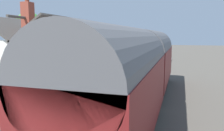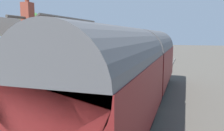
{
  "view_description": "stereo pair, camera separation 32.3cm",
  "coord_description": "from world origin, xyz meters",
  "px_view_note": "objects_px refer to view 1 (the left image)",
  "views": [
    {
      "loc": [
        -13.09,
        -3.04,
        3.99
      ],
      "look_at": [
        1.72,
        1.5,
        1.89
      ],
      "focal_mm": 36.26,
      "sensor_mm": 36.0,
      "label": 1
    },
    {
      "loc": [
        -12.99,
        -3.35,
        3.99
      ],
      "look_at": [
        1.72,
        1.5,
        1.89
      ],
      "focal_mm": 36.26,
      "sensor_mm": 36.0,
      "label": 2
    }
  ],
  "objects_px": {
    "station_building": "(47,59)",
    "planter_under_sign": "(87,62)",
    "bench_platform_end": "(21,97)",
    "planter_corner_building": "(37,112)",
    "station_sign_board": "(96,68)",
    "train": "(139,68)",
    "bench_by_lamp": "(113,62)",
    "tree_mid_background": "(30,31)",
    "bench_near_building": "(118,59)",
    "planter_by_door": "(99,60)",
    "lamp_post_platform": "(86,47)"
  },
  "relations": [
    {
      "from": "planter_by_door",
      "to": "station_sign_board",
      "type": "height_order",
      "value": "station_sign_board"
    },
    {
      "from": "bench_platform_end",
      "to": "station_sign_board",
      "type": "distance_m",
      "value": 4.74
    },
    {
      "from": "station_building",
      "to": "tree_mid_background",
      "type": "height_order",
      "value": "tree_mid_background"
    },
    {
      "from": "bench_platform_end",
      "to": "station_building",
      "type": "bearing_deg",
      "value": 22.08
    },
    {
      "from": "bench_platform_end",
      "to": "tree_mid_background",
      "type": "xyz_separation_m",
      "value": [
        11.94,
        8.4,
        2.99
      ]
    },
    {
      "from": "planter_by_door",
      "to": "tree_mid_background",
      "type": "height_order",
      "value": "tree_mid_background"
    },
    {
      "from": "planter_corner_building",
      "to": "lamp_post_platform",
      "type": "distance_m",
      "value": 5.13
    },
    {
      "from": "bench_near_building",
      "to": "bench_platform_end",
      "type": "bearing_deg",
      "value": -179.86
    },
    {
      "from": "train",
      "to": "bench_near_building",
      "type": "bearing_deg",
      "value": 21.21
    },
    {
      "from": "bench_near_building",
      "to": "tree_mid_background",
      "type": "distance_m",
      "value": 9.54
    },
    {
      "from": "bench_near_building",
      "to": "bench_platform_end",
      "type": "height_order",
      "value": "same"
    },
    {
      "from": "bench_by_lamp",
      "to": "lamp_post_platform",
      "type": "bearing_deg",
      "value": -171.92
    },
    {
      "from": "bench_platform_end",
      "to": "station_sign_board",
      "type": "relative_size",
      "value": 0.89
    },
    {
      "from": "bench_platform_end",
      "to": "lamp_post_platform",
      "type": "xyz_separation_m",
      "value": [
        3.5,
        -1.5,
        1.99
      ]
    },
    {
      "from": "planter_corner_building",
      "to": "station_building",
      "type": "bearing_deg",
      "value": 29.93
    },
    {
      "from": "planter_by_door",
      "to": "planter_under_sign",
      "type": "height_order",
      "value": "planter_by_door"
    },
    {
      "from": "planter_under_sign",
      "to": "tree_mid_background",
      "type": "relative_size",
      "value": 0.1
    },
    {
      "from": "planter_by_door",
      "to": "lamp_post_platform",
      "type": "distance_m",
      "value": 10.94
    },
    {
      "from": "train",
      "to": "station_sign_board",
      "type": "height_order",
      "value": "train"
    },
    {
      "from": "bench_near_building",
      "to": "planter_corner_building",
      "type": "xyz_separation_m",
      "value": [
        -16.61,
        -1.64,
        -0.11
      ]
    },
    {
      "from": "station_building",
      "to": "planter_by_door",
      "type": "bearing_deg",
      "value": -3.9
    },
    {
      "from": "tree_mid_background",
      "to": "bench_near_building",
      "type": "bearing_deg",
      "value": -67.41
    },
    {
      "from": "bench_platform_end",
      "to": "planter_corner_building",
      "type": "distance_m",
      "value": 2.0
    },
    {
      "from": "train",
      "to": "tree_mid_background",
      "type": "bearing_deg",
      "value": 58.66
    },
    {
      "from": "planter_by_door",
      "to": "planter_under_sign",
      "type": "bearing_deg",
      "value": 124.98
    },
    {
      "from": "station_sign_board",
      "to": "tree_mid_background",
      "type": "bearing_deg",
      "value": 53.18
    },
    {
      "from": "planter_under_sign",
      "to": "bench_by_lamp",
      "type": "bearing_deg",
      "value": -91.64
    },
    {
      "from": "station_building",
      "to": "tree_mid_background",
      "type": "bearing_deg",
      "value": 43.51
    },
    {
      "from": "planter_by_door",
      "to": "tree_mid_background",
      "type": "bearing_deg",
      "value": 105.31
    },
    {
      "from": "planter_under_sign",
      "to": "station_building",
      "type": "bearing_deg",
      "value": -176.89
    },
    {
      "from": "train",
      "to": "planter_corner_building",
      "type": "height_order",
      "value": "train"
    },
    {
      "from": "bench_by_lamp",
      "to": "planter_by_door",
      "type": "xyz_separation_m",
      "value": [
        0.77,
        1.77,
        0.02
      ]
    },
    {
      "from": "station_sign_board",
      "to": "planter_under_sign",
      "type": "bearing_deg",
      "value": 26.42
    },
    {
      "from": "bench_by_lamp",
      "to": "planter_corner_building",
      "type": "bearing_deg",
      "value": -174.14
    },
    {
      "from": "station_building",
      "to": "planter_under_sign",
      "type": "distance_m",
      "value": 7.8
    },
    {
      "from": "station_sign_board",
      "to": "train",
      "type": "bearing_deg",
      "value": -93.48
    },
    {
      "from": "train",
      "to": "bench_by_lamp",
      "type": "distance_m",
      "value": 9.81
    },
    {
      "from": "train",
      "to": "bench_platform_end",
      "type": "distance_m",
      "value": 6.08
    },
    {
      "from": "train",
      "to": "station_building",
      "type": "distance_m",
      "value": 6.63
    },
    {
      "from": "planter_corner_building",
      "to": "planter_under_sign",
      "type": "xyz_separation_m",
      "value": [
        14.3,
        4.21,
        -0.04
      ]
    },
    {
      "from": "planter_by_door",
      "to": "planter_under_sign",
      "type": "distance_m",
      "value": 1.22
    },
    {
      "from": "bench_near_building",
      "to": "lamp_post_platform",
      "type": "distance_m",
      "value": 12.19
    },
    {
      "from": "lamp_post_platform",
      "to": "station_building",
      "type": "bearing_deg",
      "value": 62.67
    },
    {
      "from": "tree_mid_background",
      "to": "planter_by_door",
      "type": "bearing_deg",
      "value": -74.69
    },
    {
      "from": "bench_near_building",
      "to": "planter_by_door",
      "type": "relative_size",
      "value": 1.66
    },
    {
      "from": "bench_by_lamp",
      "to": "planter_under_sign",
      "type": "bearing_deg",
      "value": 88.36
    },
    {
      "from": "station_building",
      "to": "bench_near_building",
      "type": "bearing_deg",
      "value": -12.13
    },
    {
      "from": "planter_by_door",
      "to": "tree_mid_background",
      "type": "relative_size",
      "value": 0.13
    },
    {
      "from": "tree_mid_background",
      "to": "station_building",
      "type": "bearing_deg",
      "value": -136.49
    },
    {
      "from": "train",
      "to": "bench_by_lamp",
      "type": "height_order",
      "value": "train"
    }
  ]
}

